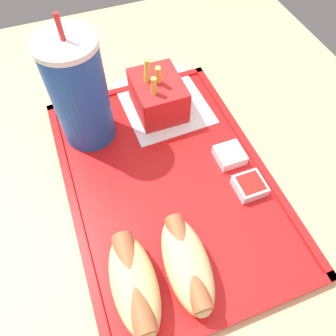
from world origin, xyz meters
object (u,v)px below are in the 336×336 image
at_px(hot_dog_near, 187,263).
at_px(sauce_cup_ketchup, 250,186).
at_px(hot_dog_far, 134,283).
at_px(sauce_cup_mayo, 230,155).
at_px(soda_cup, 79,93).
at_px(fries_carton, 158,96).

xyz_separation_m(hot_dog_near, sauce_cup_ketchup, (0.08, -0.13, -0.02)).
bearing_deg(hot_dog_far, sauce_cup_mayo, -54.88).
height_order(soda_cup, sauce_cup_mayo, soda_cup).
bearing_deg(sauce_cup_ketchup, hot_dog_far, 111.44).
distance_m(sauce_cup_mayo, sauce_cup_ketchup, 0.06).
bearing_deg(hot_dog_near, sauce_cup_mayo, -43.15).
bearing_deg(sauce_cup_mayo, hot_dog_near, 136.85).
distance_m(soda_cup, fries_carton, 0.14).
height_order(hot_dog_far, sauce_cup_ketchup, hot_dog_far).
bearing_deg(sauce_cup_mayo, sauce_cup_ketchup, -177.76).
bearing_deg(sauce_cup_mayo, fries_carton, 26.25).
relative_size(hot_dog_far, sauce_cup_ketchup, 3.10).
bearing_deg(hot_dog_near, hot_dog_far, 90.00).
bearing_deg(soda_cup, sauce_cup_mayo, -123.90).
distance_m(hot_dog_far, fries_carton, 0.31).
relative_size(hot_dog_far, sauce_cup_mayo, 3.10).
height_order(hot_dog_near, sauce_cup_mayo, hot_dog_near).
distance_m(hot_dog_near, sauce_cup_ketchup, 0.16).
height_order(hot_dog_near, fries_carton, fries_carton).
bearing_deg(sauce_cup_ketchup, sauce_cup_mayo, 2.24).
distance_m(hot_dog_near, sauce_cup_mayo, 0.19).
bearing_deg(sauce_cup_ketchup, hot_dog_near, 120.63).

